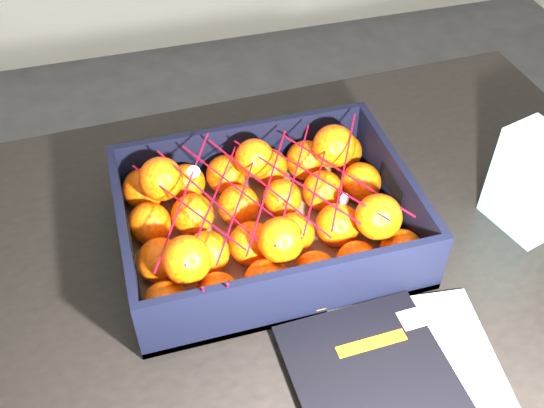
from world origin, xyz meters
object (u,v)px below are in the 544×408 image
object	(u,v)px
magazine_stack	(403,390)
produce_crate	(267,226)
table	(311,270)
retail_carton	(533,183)

from	to	relation	value
magazine_stack	produce_crate	world-z (taller)	produce_crate
table	produce_crate	size ratio (longest dim) A/B	2.74
retail_carton	produce_crate	bearing A→B (deg)	154.84
produce_crate	retail_carton	distance (m)	0.43
table	produce_crate	xyz separation A→B (m)	(-0.08, 0.00, 0.13)
produce_crate	retail_carton	world-z (taller)	retail_carton
magazine_stack	retail_carton	bearing A→B (deg)	36.85
magazine_stack	produce_crate	distance (m)	0.33
magazine_stack	produce_crate	size ratio (longest dim) A/B	0.81
magazine_stack	retail_carton	xyz separation A→B (m)	(0.32, 0.24, 0.08)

